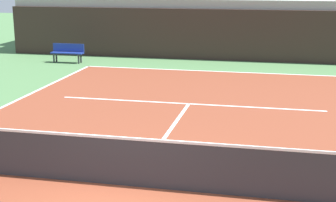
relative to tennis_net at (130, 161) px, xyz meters
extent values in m
plane|color=#477042|center=(0.00, 0.00, -0.51)|extent=(80.00, 80.00, 0.00)
cube|color=brown|center=(0.00, 0.00, -0.50)|extent=(11.00, 24.00, 0.01)
cube|color=white|center=(0.00, 11.95, -0.50)|extent=(11.00, 0.10, 0.00)
cube|color=white|center=(0.00, 6.40, -0.50)|extent=(8.26, 0.10, 0.00)
cube|color=white|center=(0.00, 3.20, -0.50)|extent=(0.10, 6.40, 0.00)
cube|color=#33231E|center=(0.00, 14.94, 0.67)|extent=(20.94, 0.30, 2.36)
cube|color=#9E9E99|center=(0.00, 16.29, 0.88)|extent=(20.94, 2.40, 2.77)
cube|color=#9E9E99|center=(0.00, 18.69, 1.41)|extent=(20.94, 2.40, 3.85)
cube|color=#333338|center=(0.00, 0.00, -0.04)|extent=(10.90, 0.02, 0.92)
cube|color=white|center=(0.00, 0.00, 0.45)|extent=(10.90, 0.04, 0.05)
cube|color=navy|center=(-6.73, 12.69, -0.06)|extent=(1.50, 0.40, 0.05)
cube|color=navy|center=(-6.73, 12.87, 0.16)|extent=(1.50, 0.04, 0.36)
cube|color=#2D2D33|center=(-7.33, 12.55, -0.30)|extent=(0.06, 0.06, 0.42)
cube|color=#2D2D33|center=(-6.13, 12.55, -0.30)|extent=(0.06, 0.06, 0.42)
cube|color=#2D2D33|center=(-7.33, 12.83, -0.30)|extent=(0.06, 0.06, 0.42)
cube|color=#2D2D33|center=(-6.13, 12.83, -0.30)|extent=(0.06, 0.06, 0.42)
camera|label=1|loc=(2.60, -8.54, 3.41)|focal=53.91mm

